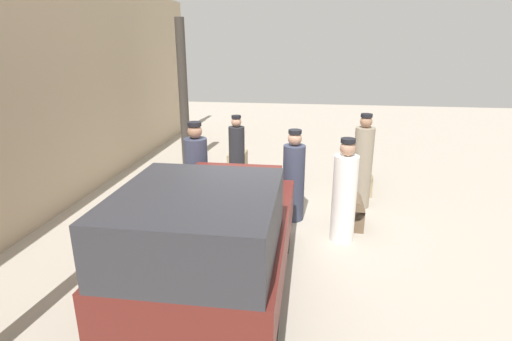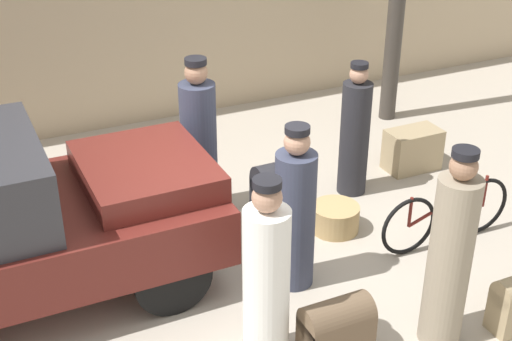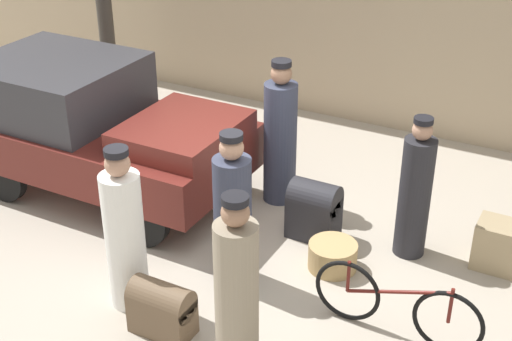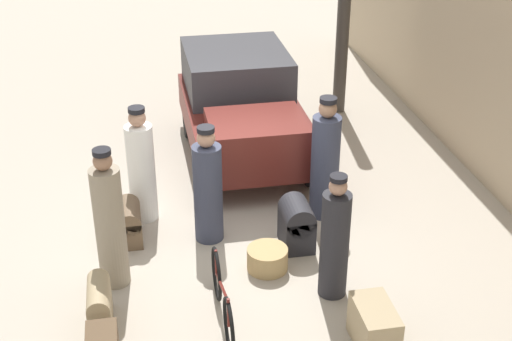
{
  "view_description": "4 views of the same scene",
  "coord_description": "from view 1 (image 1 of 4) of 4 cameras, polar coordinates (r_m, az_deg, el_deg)",
  "views": [
    {
      "loc": [
        -6.63,
        -0.77,
        3.18
      ],
      "look_at": [
        0.2,
        0.2,
        0.95
      ],
      "focal_mm": 28.0,
      "sensor_mm": 36.0,
      "label": 1
    },
    {
      "loc": [
        -2.53,
        -5.62,
        4.32
      ],
      "look_at": [
        0.2,
        0.2,
        0.95
      ],
      "focal_mm": 50.0,
      "sensor_mm": 36.0,
      "label": 2
    },
    {
      "loc": [
        3.45,
        -5.88,
        4.62
      ],
      "look_at": [
        0.2,
        0.2,
        0.95
      ],
      "focal_mm": 50.0,
      "sensor_mm": 36.0,
      "label": 3
    },
    {
      "loc": [
        8.66,
        -1.4,
        5.54
      ],
      "look_at": [
        0.2,
        0.2,
        0.95
      ],
      "focal_mm": 50.0,
      "sensor_mm": 36.0,
      "label": 4
    }
  ],
  "objects": [
    {
      "name": "truck",
      "position": [
        5.1,
        -6.3,
        -8.58
      ],
      "size": [
        3.47,
        1.86,
        1.67
      ],
      "color": "black",
      "rests_on": "ground"
    },
    {
      "name": "trunk_barrel_dark",
      "position": [
        9.06,
        15.25,
        -1.29
      ],
      "size": [
        0.67,
        0.27,
        0.56
      ],
      "color": "#9E8966",
      "rests_on": "ground"
    },
    {
      "name": "trunk_umber_medium",
      "position": [
        7.99,
        -2.81,
        -2.76
      ],
      "size": [
        0.56,
        0.41,
        0.7
      ],
      "color": "#232328",
      "rests_on": "ground"
    },
    {
      "name": "canopy_pillar_right",
      "position": [
        10.76,
        -10.34,
        10.71
      ],
      "size": [
        0.24,
        0.24,
        3.76
      ],
      "color": "#38332D",
      "rests_on": "ground"
    },
    {
      "name": "trunk_wicker_pale",
      "position": [
        7.39,
        13.74,
        -5.65
      ],
      "size": [
        0.61,
        0.33,
        0.56
      ],
      "color": "brown",
      "rests_on": "ground"
    },
    {
      "name": "porter_standing_middle",
      "position": [
        8.92,
        -2.76,
        2.18
      ],
      "size": [
        0.35,
        0.35,
        1.66
      ],
      "color": "#232328",
      "rests_on": "ground"
    },
    {
      "name": "porter_lifting_near_truck",
      "position": [
        6.66,
        12.5,
        -3.47
      ],
      "size": [
        0.39,
        0.39,
        1.75
      ],
      "color": "white",
      "rests_on": "ground"
    },
    {
      "name": "conductor_in_dark_uniform",
      "position": [
        8.11,
        14.96,
        0.75
      ],
      "size": [
        0.37,
        0.37,
        1.88
      ],
      "color": "gray",
      "rests_on": "ground"
    },
    {
      "name": "porter_with_bicycle",
      "position": [
        7.28,
        -8.44,
        -0.93
      ],
      "size": [
        0.41,
        0.41,
        1.86
      ],
      "color": "#33384C",
      "rests_on": "ground"
    },
    {
      "name": "ground_plane",
      "position": [
        7.39,
        1.33,
        -7.57
      ],
      "size": [
        30.0,
        30.0,
        0.0
      ],
      "primitive_type": "plane",
      "color": "#A89E8E"
    },
    {
      "name": "wicker_basket",
      "position": [
        8.41,
        1.13,
        -3.2
      ],
      "size": [
        0.54,
        0.54,
        0.3
      ],
      "color": "tan",
      "rests_on": "ground"
    },
    {
      "name": "suitcase_tan_flat",
      "position": [
        10.06,
        -2.64,
        1.1
      ],
      "size": [
        0.7,
        0.41,
        0.54
      ],
      "color": "#9E8966",
      "rests_on": "ground"
    },
    {
      "name": "station_building_facade",
      "position": [
        8.26,
        -28.32,
        9.36
      ],
      "size": [
        16.0,
        0.15,
        4.5
      ],
      "color": "tan",
      "rests_on": "ground"
    },
    {
      "name": "bicycle",
      "position": [
        9.18,
        6.36,
        -0.18
      ],
      "size": [
        1.66,
        0.04,
        0.71
      ],
      "color": "black",
      "rests_on": "ground"
    },
    {
      "name": "trunk_large_brown",
      "position": [
        9.84,
        14.44,
        0.15
      ],
      "size": [
        0.48,
        0.33,
        0.54
      ],
      "color": "#4C3823",
      "rests_on": "ground"
    },
    {
      "name": "porter_carrying_trunk",
      "position": [
        7.33,
        5.39,
        -1.3
      ],
      "size": [
        0.4,
        0.4,
        1.7
      ],
      "color": "#33384C",
      "rests_on": "ground"
    }
  ]
}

